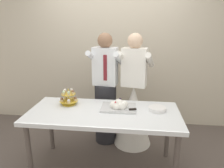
% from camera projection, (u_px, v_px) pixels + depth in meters
% --- Properties ---
extents(ground_plane, '(8.00, 8.00, 0.00)m').
position_uv_depth(ground_plane, '(104.00, 166.00, 2.71)').
color(ground_plane, '#564C47').
extents(rear_wall, '(5.20, 0.10, 2.90)m').
position_uv_depth(rear_wall, '(115.00, 43.00, 3.62)').
color(rear_wall, beige).
rests_on(rear_wall, ground_plane).
extents(dessert_table, '(1.80, 0.80, 0.78)m').
position_uv_depth(dessert_table, '(104.00, 117.00, 2.51)').
color(dessert_table, silver).
rests_on(dessert_table, ground_plane).
extents(cupcake_stand, '(0.23, 0.23, 0.21)m').
position_uv_depth(cupcake_stand, '(69.00, 98.00, 2.68)').
color(cupcake_stand, gold).
rests_on(cupcake_stand, dessert_table).
extents(main_cake_tray, '(0.43, 0.31, 0.13)m').
position_uv_depth(main_cake_tray, '(119.00, 106.00, 2.55)').
color(main_cake_tray, silver).
rests_on(main_cake_tray, dessert_table).
extents(plate_stack, '(0.21, 0.22, 0.04)m').
position_uv_depth(plate_stack, '(157.00, 109.00, 2.50)').
color(plate_stack, white).
rests_on(plate_stack, dessert_table).
extents(person_groom, '(0.52, 0.54, 1.66)m').
position_uv_depth(person_groom, '(106.00, 96.00, 3.11)').
color(person_groom, '#232328').
rests_on(person_groom, ground_plane).
extents(person_bride, '(0.57, 0.56, 1.66)m').
position_uv_depth(person_bride, '(133.00, 108.00, 3.09)').
color(person_bride, white).
rests_on(person_bride, ground_plane).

